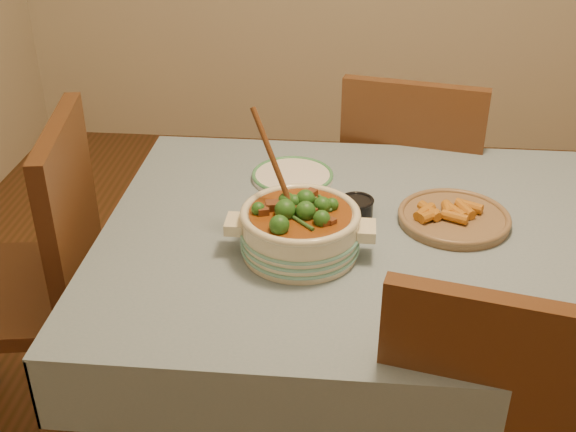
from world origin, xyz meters
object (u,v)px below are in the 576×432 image
at_px(white_plate, 293,176).
at_px(fried_plate, 454,216).
at_px(dining_table, 434,266).
at_px(chair_left, 36,272).
at_px(stew_casserole, 300,227).
at_px(condiment_bowl, 357,206).
at_px(chair_far, 410,188).

xyz_separation_m(white_plate, fried_plate, (0.43, -0.21, 0.01)).
distance_m(dining_table, chair_left, 1.08).
relative_size(stew_casserole, condiment_bowl, 3.45).
xyz_separation_m(condiment_bowl, fried_plate, (0.25, -0.02, -0.01)).
xyz_separation_m(stew_casserole, white_plate, (-0.05, 0.38, -0.06)).
bearing_deg(dining_table, fried_plate, 56.16).
bearing_deg(chair_left, white_plate, 100.85).
relative_size(white_plate, fried_plate, 0.85).
distance_m(stew_casserole, fried_plate, 0.42).
bearing_deg(white_plate, fried_plate, -25.42).
height_order(stew_casserole, fried_plate, stew_casserole).
bearing_deg(stew_casserole, dining_table, 17.90).
bearing_deg(white_plate, condiment_bowl, -45.75).
distance_m(white_plate, chair_far, 0.58).
bearing_deg(chair_left, condiment_bowl, 84.93).
bearing_deg(chair_far, fried_plate, 107.07).
height_order(white_plate, chair_far, chair_far).
bearing_deg(stew_casserole, fried_plate, 24.91).
xyz_separation_m(dining_table, condiment_bowl, (-0.20, 0.09, 0.12)).
relative_size(stew_casserole, white_plate, 1.26).
relative_size(condiment_bowl, fried_plate, 0.31).
distance_m(condiment_bowl, fried_plate, 0.25).
xyz_separation_m(condiment_bowl, chair_left, (-0.87, -0.07, -0.22)).
xyz_separation_m(dining_table, white_plate, (-0.39, 0.27, 0.10)).
relative_size(white_plate, condiment_bowl, 2.74).
relative_size(stew_casserole, fried_plate, 1.08).
xyz_separation_m(fried_plate, chair_left, (-1.12, -0.05, -0.21)).
bearing_deg(white_plate, dining_table, -35.40).
distance_m(fried_plate, chair_far, 0.64).
bearing_deg(chair_far, dining_table, 102.51).
distance_m(stew_casserole, chair_left, 0.79).
height_order(stew_casserole, chair_left, stew_casserole).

